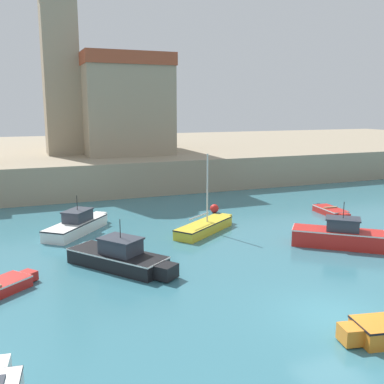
{
  "coord_description": "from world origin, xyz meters",
  "views": [
    {
      "loc": [
        -10.61,
        -12.31,
        7.6
      ],
      "look_at": [
        0.3,
        14.99,
        2.0
      ],
      "focal_mm": 42.0,
      "sensor_mm": 36.0,
      "label": 1
    }
  ],
  "objects_px": {
    "dinghy_red_8": "(331,211)",
    "church": "(109,99)",
    "motorboat_white_6": "(77,225)",
    "motorboat_black_1": "(120,257)",
    "mooring_buoy": "(214,208)",
    "sailboat_yellow_0": "(205,226)",
    "motorboat_red_7": "(341,236)"
  },
  "relations": [
    {
      "from": "sailboat_yellow_0",
      "to": "motorboat_red_7",
      "type": "relative_size",
      "value": 1.0
    },
    {
      "from": "sailboat_yellow_0",
      "to": "mooring_buoy",
      "type": "xyz_separation_m",
      "value": [
        2.66,
        4.45,
        -0.05
      ]
    },
    {
      "from": "motorboat_white_6",
      "to": "motorboat_red_7",
      "type": "bearing_deg",
      "value": -32.32
    },
    {
      "from": "sailboat_yellow_0",
      "to": "motorboat_red_7",
      "type": "height_order",
      "value": "sailboat_yellow_0"
    },
    {
      "from": "dinghy_red_8",
      "to": "church",
      "type": "relative_size",
      "value": 0.21
    },
    {
      "from": "motorboat_red_7",
      "to": "church",
      "type": "distance_m",
      "value": 30.87
    },
    {
      "from": "motorboat_white_6",
      "to": "dinghy_red_8",
      "type": "distance_m",
      "value": 17.61
    },
    {
      "from": "motorboat_red_7",
      "to": "dinghy_red_8",
      "type": "distance_m",
      "value": 7.71
    },
    {
      "from": "mooring_buoy",
      "to": "church",
      "type": "height_order",
      "value": "church"
    },
    {
      "from": "motorboat_black_1",
      "to": "motorboat_red_7",
      "type": "xyz_separation_m",
      "value": [
        12.02,
        -1.23,
        0.08
      ]
    },
    {
      "from": "motorboat_red_7",
      "to": "dinghy_red_8",
      "type": "relative_size",
      "value": 1.42
    },
    {
      "from": "mooring_buoy",
      "to": "motorboat_white_6",
      "type": "bearing_deg",
      "value": -170.55
    },
    {
      "from": "motorboat_white_6",
      "to": "mooring_buoy",
      "type": "bearing_deg",
      "value": 9.45
    },
    {
      "from": "motorboat_white_6",
      "to": "church",
      "type": "xyz_separation_m",
      "value": [
        6.43,
        20.86,
        7.91
      ]
    },
    {
      "from": "mooring_buoy",
      "to": "dinghy_red_8",
      "type": "bearing_deg",
      "value": -25.71
    },
    {
      "from": "motorboat_white_6",
      "to": "motorboat_red_7",
      "type": "xyz_separation_m",
      "value": [
        13.07,
        -8.27,
        0.11
      ]
    },
    {
      "from": "dinghy_red_8",
      "to": "church",
      "type": "bearing_deg",
      "value": 115.87
    },
    {
      "from": "motorboat_black_1",
      "to": "dinghy_red_8",
      "type": "distance_m",
      "value": 17.22
    },
    {
      "from": "church",
      "to": "motorboat_white_6",
      "type": "bearing_deg",
      "value": -107.14
    },
    {
      "from": "mooring_buoy",
      "to": "church",
      "type": "xyz_separation_m",
      "value": [
        -3.54,
        19.2,
        8.1
      ]
    },
    {
      "from": "dinghy_red_8",
      "to": "mooring_buoy",
      "type": "distance_m",
      "value": 8.35
    },
    {
      "from": "motorboat_black_1",
      "to": "mooring_buoy",
      "type": "relative_size",
      "value": 8.72
    },
    {
      "from": "sailboat_yellow_0",
      "to": "church",
      "type": "height_order",
      "value": "church"
    },
    {
      "from": "dinghy_red_8",
      "to": "church",
      "type": "height_order",
      "value": "church"
    },
    {
      "from": "mooring_buoy",
      "to": "motorboat_black_1",
      "type": "bearing_deg",
      "value": -135.77
    },
    {
      "from": "motorboat_black_1",
      "to": "motorboat_white_6",
      "type": "height_order",
      "value": "motorboat_black_1"
    },
    {
      "from": "church",
      "to": "dinghy_red_8",
      "type": "bearing_deg",
      "value": -64.13
    },
    {
      "from": "sailboat_yellow_0",
      "to": "motorboat_white_6",
      "type": "relative_size",
      "value": 0.99
    },
    {
      "from": "sailboat_yellow_0",
      "to": "motorboat_black_1",
      "type": "relative_size",
      "value": 0.91
    },
    {
      "from": "motorboat_black_1",
      "to": "mooring_buoy",
      "type": "distance_m",
      "value": 12.46
    },
    {
      "from": "motorboat_red_7",
      "to": "mooring_buoy",
      "type": "bearing_deg",
      "value": 107.31
    },
    {
      "from": "mooring_buoy",
      "to": "church",
      "type": "bearing_deg",
      "value": 100.45
    }
  ]
}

